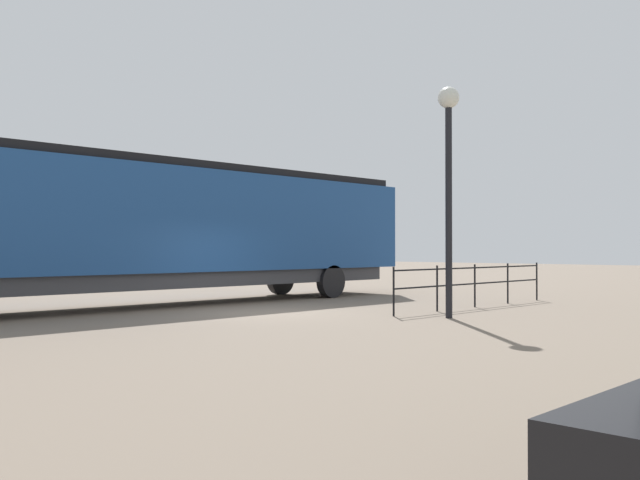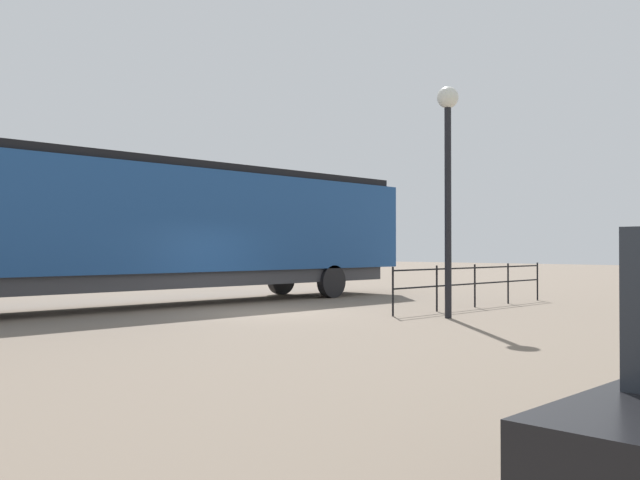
# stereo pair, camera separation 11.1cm
# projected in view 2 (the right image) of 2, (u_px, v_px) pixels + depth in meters

# --- Properties ---
(ground_plane) EXTENTS (120.00, 120.00, 0.00)m
(ground_plane) POSITION_uv_depth(u_px,v_px,m) (267.00, 313.00, 18.00)
(ground_plane) COLOR #756656
(locomotive) EXTENTS (2.82, 18.39, 4.17)m
(locomotive) POSITION_uv_depth(u_px,v_px,m) (178.00, 226.00, 20.66)
(locomotive) COLOR navy
(locomotive) RESTS_ON ground_plane
(lamp_post) EXTENTS (0.52, 0.52, 5.53)m
(lamp_post) POSITION_uv_depth(u_px,v_px,m) (448.00, 153.00, 16.63)
(lamp_post) COLOR black
(lamp_post) RESTS_ON ground_plane
(platform_fence) EXTENTS (0.05, 7.45, 1.21)m
(platform_fence) POSITION_uv_depth(u_px,v_px,m) (475.00, 280.00, 19.70)
(platform_fence) COLOR black
(platform_fence) RESTS_ON ground_plane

